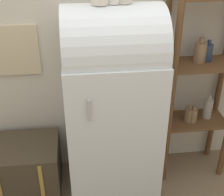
{
  "coord_description": "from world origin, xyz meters",
  "views": [
    {
      "loc": [
        -0.26,
        -1.85,
        2.06
      ],
      "look_at": [
        -0.0,
        0.23,
        0.88
      ],
      "focal_mm": 50.0,
      "sensor_mm": 36.0,
      "label": 1
    }
  ],
  "objects": [
    {
      "name": "refrigerator",
      "position": [
        -0.0,
        0.23,
        0.83
      ],
      "size": [
        0.71,
        0.68,
        1.59
      ],
      "color": "silver",
      "rests_on": "ground_plane"
    },
    {
      "name": "shelf_unit",
      "position": [
        0.74,
        0.36,
        0.9
      ],
      "size": [
        0.59,
        0.34,
        1.61
      ],
      "color": "brown",
      "rests_on": "ground_plane"
    },
    {
      "name": "suitcase_trunk",
      "position": [
        -0.76,
        0.27,
        0.22
      ],
      "size": [
        0.6,
        0.49,
        0.45
      ],
      "color": "#423828",
      "rests_on": "ground_plane"
    },
    {
      "name": "wall_back",
      "position": [
        -0.01,
        0.57,
        1.35
      ],
      "size": [
        7.0,
        0.09,
        2.7
      ],
      "color": "beige",
      "rests_on": "ground_plane"
    }
  ]
}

